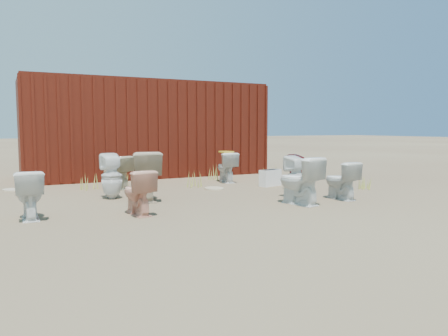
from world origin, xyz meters
name	(u,v)px	position (x,y,z in m)	size (l,w,h in m)	color
ground	(241,205)	(0.00, 0.00, 0.00)	(100.00, 100.00, 0.00)	brown
shipping_container	(145,129)	(0.00, 5.20, 1.20)	(6.00, 2.40, 2.40)	#4B120C
toilet_front_a	(29,195)	(-3.06, 0.39, 0.33)	(0.37, 0.65, 0.67)	white
toilet_front_pink	(138,192)	(-1.67, 0.02, 0.32)	(0.36, 0.63, 0.65)	#F0A78B
toilet_front_c	(299,181)	(0.88, -0.34, 0.39)	(0.43, 0.76, 0.77)	white
toilet_front_maroon	(297,172)	(1.83, 1.00, 0.35)	(0.32, 0.33, 0.71)	#5D0F12
toilet_front_e	(341,180)	(1.83, -0.26, 0.33)	(0.37, 0.64, 0.66)	white
toilet_back_a	(112,176)	(-1.69, 1.59, 0.40)	(0.36, 0.37, 0.79)	white
toilet_back_beige_left	(116,172)	(-1.33, 2.77, 0.34)	(0.38, 0.66, 0.67)	#BFB18C
toilet_back_beige_right	(146,176)	(-1.20, 1.16, 0.42)	(0.47, 0.83, 0.84)	#BEAB8B
toilet_back_yellowlid	(226,167)	(1.16, 2.76, 0.34)	(0.38, 0.67, 0.68)	white
toilet_back_e	(296,177)	(1.23, 0.21, 0.37)	(0.34, 0.34, 0.75)	white
yellow_lid	(226,152)	(1.16, 2.76, 0.69)	(0.34, 0.43, 0.03)	gold
loose_tank	(270,178)	(1.69, 1.75, 0.17)	(0.50, 0.20, 0.35)	white
loose_lid_near	(214,188)	(0.43, 1.88, 0.01)	(0.38, 0.49, 0.02)	beige
loose_lid_far	(13,190)	(-3.20, 3.50, 0.01)	(0.36, 0.47, 0.02)	beige
weed_clump_a	(89,182)	(-1.86, 2.89, 0.16)	(0.36, 0.36, 0.31)	#AAAD45
weed_clump_b	(195,180)	(0.19, 2.32, 0.15)	(0.32, 0.32, 0.30)	#AAAD45
weed_clump_c	(274,172)	(2.40, 2.69, 0.17)	(0.36, 0.36, 0.34)	#AAAD45
weed_clump_d	(122,180)	(-1.14, 3.14, 0.14)	(0.30, 0.30, 0.28)	#AAAD45
weed_clump_e	(217,173)	(1.17, 3.27, 0.17)	(0.34, 0.34, 0.33)	#AAAD45
weed_clump_f	(367,183)	(3.16, 0.46, 0.13)	(0.28, 0.28, 0.27)	#AAAD45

